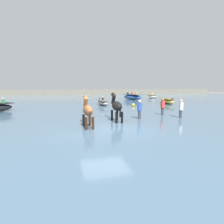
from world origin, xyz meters
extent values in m
plane|color=#84755B|center=(0.00, 0.00, 0.00)|extent=(120.00, 120.00, 0.00)
cube|color=slate|center=(0.00, 10.00, 0.16)|extent=(90.00, 90.00, 0.32)
ellipsoid|color=brown|center=(-0.83, 0.38, 1.26)|extent=(0.54, 1.45, 0.57)
cylinder|color=black|center=(-1.02, 0.88, 0.49)|extent=(0.13, 0.13, 0.97)
cylinder|color=black|center=(-0.68, 0.89, 0.49)|extent=(0.13, 0.13, 0.97)
cylinder|color=black|center=(-0.99, -0.13, 0.49)|extent=(0.13, 0.13, 0.97)
cylinder|color=black|center=(-0.65, -0.11, 0.49)|extent=(0.13, 0.13, 0.97)
cylinder|color=brown|center=(-0.86, 1.13, 1.62)|extent=(0.24, 0.54, 0.66)
ellipsoid|color=brown|center=(-0.87, 1.28, 1.92)|extent=(0.22, 0.50, 0.25)
cylinder|color=black|center=(-0.81, -0.30, 1.00)|extent=(0.09, 0.09, 0.62)
ellipsoid|color=black|center=(1.15, 1.73, 1.30)|extent=(0.53, 1.49, 0.59)
cylinder|color=black|center=(0.96, 2.25, 0.50)|extent=(0.14, 0.14, 1.01)
cylinder|color=black|center=(1.32, 2.25, 0.50)|extent=(0.14, 0.14, 1.01)
cylinder|color=black|center=(0.98, 1.21, 0.50)|extent=(0.14, 0.14, 1.01)
cylinder|color=black|center=(1.33, 1.22, 0.50)|extent=(0.14, 0.14, 1.01)
cylinder|color=black|center=(1.14, 2.51, 1.68)|extent=(0.24, 0.55, 0.68)
ellipsoid|color=black|center=(1.13, 2.66, 1.99)|extent=(0.22, 0.51, 0.25)
cylinder|color=black|center=(1.16, 1.03, 1.03)|extent=(0.10, 0.10, 0.64)
ellipsoid|color=#28518E|center=(9.02, 20.36, 0.73)|extent=(2.77, 4.39, 0.81)
cube|color=navy|center=(9.02, 20.36, 1.15)|extent=(2.66, 4.22, 0.04)
cube|color=gold|center=(9.30, 19.23, 1.32)|extent=(0.26, 0.31, 0.30)
sphere|color=beige|center=(9.30, 19.23, 1.56)|extent=(0.18, 0.18, 0.18)
cube|color=red|center=(8.95, 20.33, 1.32)|extent=(0.26, 0.31, 0.30)
sphere|color=#A37556|center=(8.95, 20.33, 1.56)|extent=(0.18, 0.18, 0.18)
cube|color=#232328|center=(8.55, 21.42, 1.32)|extent=(0.26, 0.31, 0.30)
sphere|color=tan|center=(8.55, 21.42, 1.56)|extent=(0.18, 0.18, 0.18)
cube|color=#388E51|center=(-7.26, 9.01, 1.20)|extent=(0.31, 0.31, 0.30)
sphere|color=tan|center=(-7.26, 9.01, 1.44)|extent=(0.18, 0.18, 0.18)
ellipsoid|color=#B2AD9E|center=(2.41, 12.48, 0.59)|extent=(1.16, 3.17, 0.54)
cube|color=slate|center=(2.41, 12.48, 0.88)|extent=(1.11, 3.04, 0.04)
cube|color=black|center=(2.32, 13.98, 0.95)|extent=(0.17, 0.13, 0.18)
cube|color=#232328|center=(2.41, 12.48, 1.05)|extent=(0.19, 0.27, 0.30)
sphere|color=beige|center=(2.41, 12.48, 1.29)|extent=(0.18, 0.18, 0.18)
ellipsoid|color=#B2AD9E|center=(13.96, 23.01, 0.60)|extent=(2.85, 2.22, 0.55)
cube|color=slate|center=(13.96, 23.01, 0.89)|extent=(2.73, 2.13, 0.04)
cube|color=black|center=(12.83, 22.36, 0.96)|extent=(0.18, 0.20, 0.18)
cube|color=gold|center=(13.98, 22.98, 1.06)|extent=(0.32, 0.29, 0.30)
sphere|color=beige|center=(13.98, 22.98, 1.30)|extent=(0.18, 0.18, 0.18)
ellipsoid|color=gold|center=(10.76, 12.24, 0.63)|extent=(1.51, 3.29, 0.61)
cube|color=olive|center=(10.76, 12.24, 0.95)|extent=(1.45, 3.16, 0.04)
cube|color=black|center=(10.57, 10.73, 1.02)|extent=(0.17, 0.14, 0.18)
cylinder|color=#383842|center=(5.34, 3.60, 0.44)|extent=(0.20, 0.20, 0.88)
cube|color=red|center=(5.34, 3.60, 1.15)|extent=(0.23, 0.34, 0.54)
sphere|color=#A37556|center=(5.34, 3.60, 1.53)|extent=(0.20, 0.20, 0.20)
cylinder|color=#383842|center=(2.90, 2.28, 0.44)|extent=(0.20, 0.20, 0.88)
cube|color=#3356A8|center=(2.90, 2.28, 1.15)|extent=(0.38, 0.34, 0.54)
sphere|color=beige|center=(2.90, 2.28, 1.53)|extent=(0.20, 0.20, 0.20)
cylinder|color=#383842|center=(5.89, 2.02, 0.44)|extent=(0.20, 0.20, 0.88)
cube|color=white|center=(5.89, 2.02, 1.15)|extent=(0.25, 0.35, 0.54)
sphere|color=tan|center=(5.89, 2.02, 1.53)|extent=(0.20, 0.20, 0.20)
sphere|color=yellow|center=(5.39, 10.16, 0.49)|extent=(0.33, 0.33, 0.33)
cylinder|color=black|center=(5.39, 10.16, 0.87)|extent=(0.04, 0.04, 0.43)
cube|color=#706B5B|center=(0.00, 40.69, 0.81)|extent=(80.00, 2.40, 1.62)
camera|label=1|loc=(-2.07, -9.80, 2.55)|focal=30.89mm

